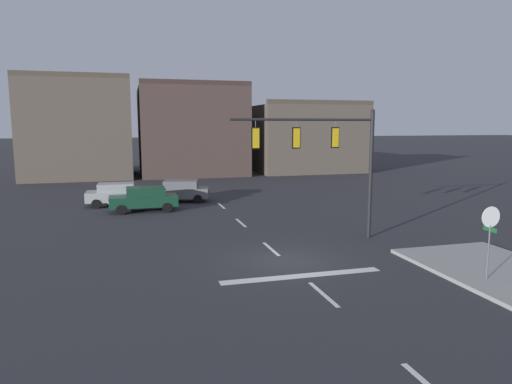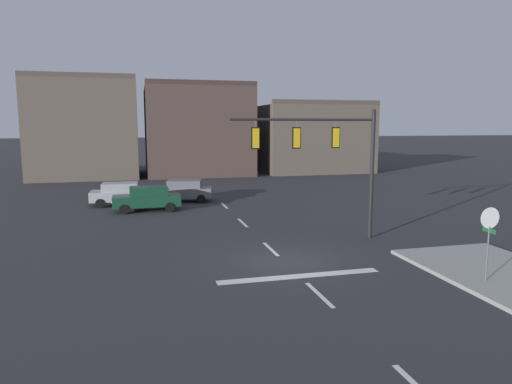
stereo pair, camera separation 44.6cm
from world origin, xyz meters
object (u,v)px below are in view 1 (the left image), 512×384
Objects in this scene: stop_sign at (490,225)px; car_lot_nearside at (144,198)px; car_lot_middle at (118,194)px; car_lot_farside at (179,190)px; signal_mast_near_side at (327,150)px.

car_lot_nearside is (-11.53, 17.84, -1.29)m from stop_sign.
car_lot_middle is at bearing 122.50° from car_lot_nearside.
car_lot_nearside is 3.23m from car_lot_middle.
stop_sign is at bearing -67.29° from car_lot_farside.
stop_sign is 0.63× the size of car_lot_nearside.
stop_sign is 0.60× the size of car_lot_farside.
car_lot_nearside is at bearing -57.50° from car_lot_middle.
car_lot_middle is at bearing 122.82° from stop_sign.
car_lot_middle is at bearing 127.62° from signal_mast_near_side.
signal_mast_near_side is 15.35m from car_lot_farside.
car_lot_farside is at bearing 112.71° from stop_sign.
car_lot_farside is at bearing 50.77° from car_lot_nearside.
car_lot_nearside is 4.24m from car_lot_farside.
stop_sign is at bearing -67.23° from signal_mast_near_side.
stop_sign is 22.94m from car_lot_farside.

